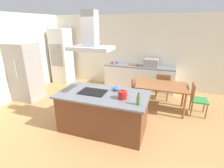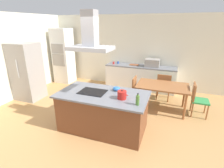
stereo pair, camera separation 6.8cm
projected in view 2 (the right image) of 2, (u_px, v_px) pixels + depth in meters
ground at (122, 102)px, 5.40m from camera, size 16.00×16.00×0.00m
wall_back at (136, 52)px, 6.49m from camera, size 7.20×0.10×2.70m
wall_left at (19, 56)px, 5.62m from camera, size 0.10×8.80×2.70m
kitchen_island at (103, 111)px, 3.92m from camera, size 2.02×1.09×0.90m
cooktop at (93, 92)px, 3.85m from camera, size 0.60×0.44×0.01m
tea_kettle at (122, 95)px, 3.48m from camera, size 0.24×0.19×0.20m
olive_oil_bottle at (138, 100)px, 3.21m from camera, size 0.07×0.07×0.24m
mixing_bowl at (116, 89)px, 3.92m from camera, size 0.17×0.17×0.09m
back_counter at (140, 77)px, 6.37m from camera, size 2.56×0.62×0.90m
countertop_microwave at (152, 63)px, 6.04m from camera, size 0.50×0.38×0.28m
coffee_mug_red at (114, 63)px, 6.48m from camera, size 0.08×0.08×0.09m
coffee_mug_blue at (118, 63)px, 6.54m from camera, size 0.08×0.08×0.09m
cutting_board at (134, 65)px, 6.34m from camera, size 0.34×0.24×0.02m
wall_oven_stack at (63, 56)px, 6.98m from camera, size 0.70×0.66×2.20m
refrigerator at (27, 72)px, 5.42m from camera, size 0.80×0.73×1.82m
dining_table at (162, 88)px, 4.75m from camera, size 1.40×0.90×0.75m
chair_at_right_end at (197, 98)px, 4.50m from camera, size 0.42×0.42×0.89m
chair_at_left_end at (131, 89)px, 5.10m from camera, size 0.42×0.42×0.89m
chair_facing_back_wall at (164, 85)px, 5.39m from camera, size 0.42×0.42×0.89m
range_hood at (90, 38)px, 3.44m from camera, size 0.90×0.55×0.78m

